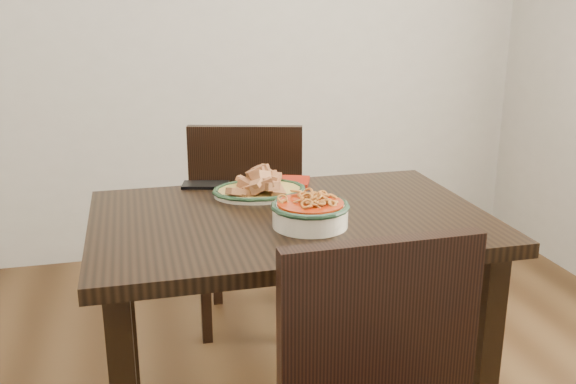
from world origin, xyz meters
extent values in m
cube|color=beige|center=(0.00, 1.75, 1.30)|extent=(3.50, 0.10, 2.60)
cube|color=black|center=(0.05, 0.10, 0.73)|extent=(1.10, 0.73, 0.04)
cube|color=black|center=(0.53, -0.20, 0.35)|extent=(0.06, 0.06, 0.71)
cube|color=black|center=(-0.42, 0.39, 0.35)|extent=(0.06, 0.06, 0.71)
cube|color=black|center=(0.53, 0.39, 0.35)|extent=(0.06, 0.06, 0.71)
cube|color=black|center=(0.08, 0.89, 0.43)|extent=(0.51, 0.51, 0.04)
cube|color=black|center=(0.29, 1.01, 0.21)|extent=(0.04, 0.04, 0.41)
cube|color=black|center=(-0.04, 1.10, 0.21)|extent=(0.04, 0.04, 0.41)
cube|color=black|center=(0.20, 0.68, 0.21)|extent=(0.04, 0.04, 0.41)
cube|color=black|center=(-0.12, 0.77, 0.21)|extent=(0.04, 0.04, 0.41)
cube|color=black|center=(0.04, 0.70, 0.67)|extent=(0.42, 0.15, 0.44)
cube|color=black|center=(0.09, -0.49, 0.67)|extent=(0.42, 0.05, 0.44)
ellipsoid|color=beige|center=(0.01, 0.31, 0.76)|extent=(0.28, 0.21, 0.02)
ellipsoid|color=gold|center=(0.01, 0.31, 0.76)|extent=(0.27, 0.20, 0.01)
torus|color=#18361D|center=(0.01, 0.31, 0.77)|extent=(0.22, 0.22, 0.01)
cylinder|color=silver|center=(0.08, -0.01, 0.78)|extent=(0.20, 0.20, 0.06)
torus|color=#183521|center=(0.08, -0.01, 0.81)|extent=(0.21, 0.21, 0.02)
cylinder|color=#A22307|center=(0.08, -0.01, 0.81)|extent=(0.18, 0.18, 0.01)
cube|color=black|center=(-0.14, 0.44, 0.76)|extent=(0.16, 0.11, 0.01)
cube|color=maroon|center=(0.12, 0.41, 0.76)|extent=(0.17, 0.15, 0.01)
camera|label=1|loc=(-0.36, -1.56, 1.33)|focal=40.00mm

